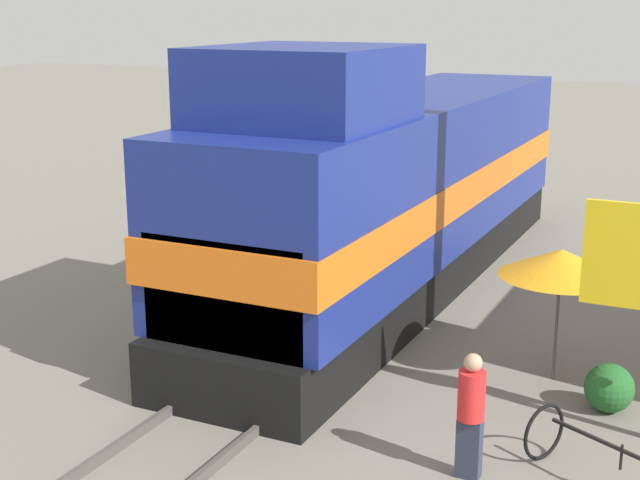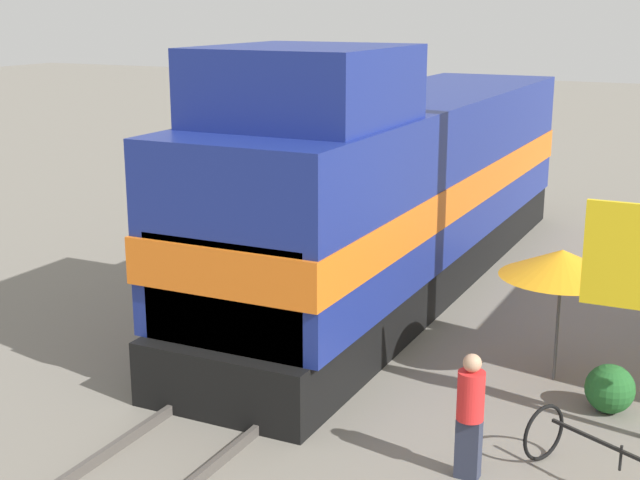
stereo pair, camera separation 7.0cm
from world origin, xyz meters
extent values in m
plane|color=slate|center=(0.00, 0.00, 0.00)|extent=(120.00, 120.00, 0.00)
cube|color=#4C4742|center=(-0.72, 0.00, 0.07)|extent=(0.08, 29.30, 0.15)
cube|color=#4C4742|center=(0.72, 0.00, 0.07)|extent=(0.08, 29.30, 0.15)
cube|color=black|center=(0.00, 5.07, 0.49)|extent=(2.80, 14.64, 0.99)
cube|color=navy|center=(0.00, 5.07, 2.45)|extent=(3.04, 14.06, 2.93)
cube|color=orange|center=(0.00, 5.07, 2.16)|extent=(3.08, 14.20, 0.70)
cube|color=orange|center=(0.00, -0.93, 1.79)|extent=(2.58, 2.05, 1.61)
cube|color=navy|center=(0.00, 0.68, 4.51)|extent=(2.86, 3.22, 1.20)
cylinder|color=#4C4C4C|center=(3.98, 1.46, 1.01)|extent=(0.05, 0.05, 2.02)
cone|color=orange|center=(3.98, 1.46, 1.91)|extent=(1.90, 1.90, 0.43)
sphere|color=#236028|center=(4.94, 0.65, 0.36)|extent=(0.72, 0.72, 0.72)
cube|color=#2D3347|center=(3.65, -2.05, 0.39)|extent=(0.30, 0.20, 0.79)
cylinder|color=red|center=(3.65, -2.05, 1.10)|extent=(0.34, 0.34, 0.63)
sphere|color=tan|center=(3.65, -2.05, 1.53)|extent=(0.23, 0.23, 0.23)
torus|color=black|center=(4.39, -1.20, 0.38)|extent=(0.40, 0.71, 0.77)
cube|color=black|center=(5.15, -1.59, 0.61)|extent=(1.30, 0.70, 0.04)
cylinder|color=black|center=(5.41, -1.72, 0.52)|extent=(0.04, 0.04, 0.32)
camera|label=1|loc=(6.35, -11.90, 5.71)|focal=50.00mm
camera|label=2|loc=(6.41, -11.86, 5.71)|focal=50.00mm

